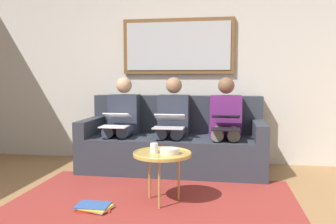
{
  "coord_description": "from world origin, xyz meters",
  "views": [
    {
      "loc": [
        -0.63,
        2.13,
        1.12
      ],
      "look_at": [
        0.0,
        -1.7,
        0.75
      ],
      "focal_mm": 37.33,
      "sensor_mm": 36.0,
      "label": 1
    }
  ],
  "objects_px": {
    "cup": "(154,148)",
    "laptop_silver": "(170,122)",
    "framed_mirror": "(178,46)",
    "coffee_table": "(162,155)",
    "couch": "(173,144)",
    "magazine_stack": "(94,207)",
    "bowl": "(170,151)",
    "person_right": "(122,120)",
    "laptop_black": "(226,122)",
    "person_middle": "(173,121)",
    "laptop_white": "(116,120)",
    "person_left": "(226,122)"
  },
  "relations": [
    {
      "from": "coffee_table",
      "to": "person_left",
      "type": "distance_m",
      "value": 1.29
    },
    {
      "from": "magazine_stack",
      "to": "laptop_black",
      "type": "bearing_deg",
      "value": -133.05
    },
    {
      "from": "person_left",
      "to": "laptop_white",
      "type": "distance_m",
      "value": 1.3
    },
    {
      "from": "person_right",
      "to": "magazine_stack",
      "type": "relative_size",
      "value": 3.59
    },
    {
      "from": "person_right",
      "to": "laptop_black",
      "type": "bearing_deg",
      "value": 169.44
    },
    {
      "from": "coffee_table",
      "to": "laptop_white",
      "type": "distance_m",
      "value": 1.18
    },
    {
      "from": "coffee_table",
      "to": "person_middle",
      "type": "distance_m",
      "value": 1.16
    },
    {
      "from": "laptop_silver",
      "to": "laptop_white",
      "type": "relative_size",
      "value": 0.96
    },
    {
      "from": "coffee_table",
      "to": "bowl",
      "type": "relative_size",
      "value": 3.1
    },
    {
      "from": "laptop_silver",
      "to": "magazine_stack",
      "type": "relative_size",
      "value": 1.12
    },
    {
      "from": "magazine_stack",
      "to": "laptop_silver",
      "type": "bearing_deg",
      "value": -111.43
    },
    {
      "from": "magazine_stack",
      "to": "person_left",
      "type": "bearing_deg",
      "value": -127.86
    },
    {
      "from": "laptop_black",
      "to": "laptop_silver",
      "type": "distance_m",
      "value": 0.64
    },
    {
      "from": "bowl",
      "to": "laptop_silver",
      "type": "bearing_deg",
      "value": -80.87
    },
    {
      "from": "laptop_silver",
      "to": "framed_mirror",
      "type": "bearing_deg",
      "value": -90.0
    },
    {
      "from": "couch",
      "to": "person_middle",
      "type": "bearing_deg",
      "value": 90.0
    },
    {
      "from": "framed_mirror",
      "to": "person_left",
      "type": "distance_m",
      "value": 1.23
    },
    {
      "from": "bowl",
      "to": "laptop_black",
      "type": "relative_size",
      "value": 0.45
    },
    {
      "from": "couch",
      "to": "framed_mirror",
      "type": "distance_m",
      "value": 1.3
    },
    {
      "from": "coffee_table",
      "to": "magazine_stack",
      "type": "distance_m",
      "value": 0.74
    },
    {
      "from": "framed_mirror",
      "to": "magazine_stack",
      "type": "relative_size",
      "value": 4.66
    },
    {
      "from": "framed_mirror",
      "to": "coffee_table",
      "type": "relative_size",
      "value": 2.79
    },
    {
      "from": "person_left",
      "to": "laptop_white",
      "type": "bearing_deg",
      "value": 10.46
    },
    {
      "from": "cup",
      "to": "laptop_silver",
      "type": "bearing_deg",
      "value": -89.53
    },
    {
      "from": "bowl",
      "to": "laptop_silver",
      "type": "xyz_separation_m",
      "value": [
        0.15,
        -0.94,
        0.14
      ]
    },
    {
      "from": "couch",
      "to": "magazine_stack",
      "type": "xyz_separation_m",
      "value": [
        0.47,
        1.49,
        -0.29
      ]
    },
    {
      "from": "bowl",
      "to": "magazine_stack",
      "type": "relative_size",
      "value": 0.54
    },
    {
      "from": "magazine_stack",
      "to": "laptop_white",
      "type": "bearing_deg",
      "value": -81.67
    },
    {
      "from": "coffee_table",
      "to": "person_left",
      "type": "height_order",
      "value": "person_left"
    },
    {
      "from": "cup",
      "to": "bowl",
      "type": "bearing_deg",
      "value": 175.34
    },
    {
      "from": "framed_mirror",
      "to": "laptop_white",
      "type": "height_order",
      "value": "framed_mirror"
    },
    {
      "from": "framed_mirror",
      "to": "laptop_black",
      "type": "distance_m",
      "value": 1.32
    },
    {
      "from": "person_left",
      "to": "person_right",
      "type": "distance_m",
      "value": 1.28
    },
    {
      "from": "couch",
      "to": "coffee_table",
      "type": "relative_size",
      "value": 4.16
    },
    {
      "from": "bowl",
      "to": "laptop_black",
      "type": "xyz_separation_m",
      "value": [
        -0.49,
        -0.94,
        0.15
      ]
    },
    {
      "from": "coffee_table",
      "to": "cup",
      "type": "bearing_deg",
      "value": 12.78
    },
    {
      "from": "laptop_silver",
      "to": "person_right",
      "type": "bearing_deg",
      "value": -20.16
    },
    {
      "from": "framed_mirror",
      "to": "bowl",
      "type": "xyz_separation_m",
      "value": [
        -0.15,
        1.63,
        -1.07
      ]
    },
    {
      "from": "coffee_table",
      "to": "cup",
      "type": "relative_size",
      "value": 5.88
    },
    {
      "from": "cup",
      "to": "person_middle",
      "type": "relative_size",
      "value": 0.08
    },
    {
      "from": "couch",
      "to": "magazine_stack",
      "type": "relative_size",
      "value": 6.93
    },
    {
      "from": "bowl",
      "to": "person_right",
      "type": "distance_m",
      "value": 1.42
    },
    {
      "from": "person_right",
      "to": "cup",
      "type": "bearing_deg",
      "value": 119.06
    },
    {
      "from": "person_left",
      "to": "magazine_stack",
      "type": "distance_m",
      "value": 1.89
    },
    {
      "from": "framed_mirror",
      "to": "person_right",
      "type": "xyz_separation_m",
      "value": [
        0.64,
        0.46,
        -0.94
      ]
    },
    {
      "from": "couch",
      "to": "laptop_silver",
      "type": "distance_m",
      "value": 0.44
    },
    {
      "from": "framed_mirror",
      "to": "couch",
      "type": "bearing_deg",
      "value": 90.0
    },
    {
      "from": "laptop_silver",
      "to": "magazine_stack",
      "type": "height_order",
      "value": "laptop_silver"
    },
    {
      "from": "person_middle",
      "to": "magazine_stack",
      "type": "height_order",
      "value": "person_middle"
    },
    {
      "from": "laptop_silver",
      "to": "magazine_stack",
      "type": "bearing_deg",
      "value": 68.57
    }
  ]
}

